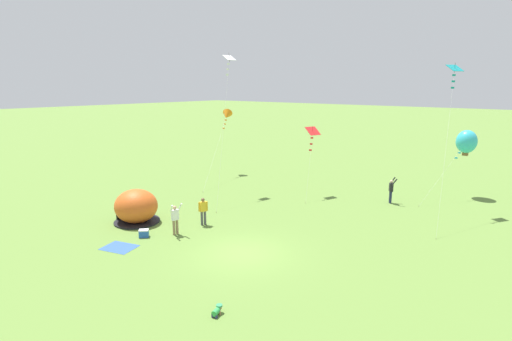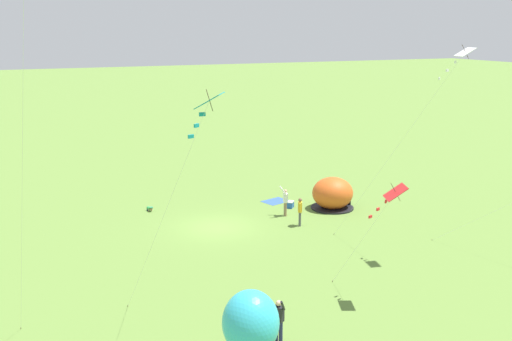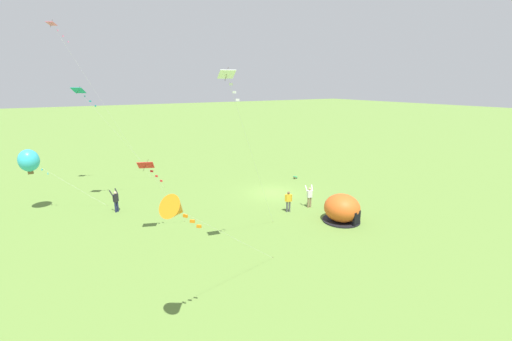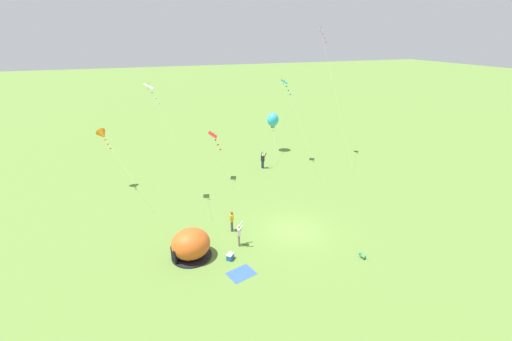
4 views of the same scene
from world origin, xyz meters
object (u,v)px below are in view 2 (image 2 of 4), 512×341
object	(u,v)px
person_watching_sky	(300,210)
kite_red	(392,196)
person_near_tent	(278,318)
cooler_box	(290,204)
kite_white	(458,60)
toddler_crawling	(150,209)
person_arms_raised	(285,201)
popup_tent	(333,194)
kite_cyan	(251,323)
kite_teal	(205,110)

from	to	relation	value
person_watching_sky	kite_red	bearing A→B (deg)	83.35
person_watching_sky	person_near_tent	world-z (taller)	person_near_tent
cooler_box	person_near_tent	distance (m)	17.48
person_near_tent	kite_white	xyz separation A→B (m)	(-11.73, -4.45, 9.11)
toddler_crawling	kite_white	xyz separation A→B (m)	(-12.16, 13.90, 9.93)
person_arms_raised	person_near_tent	bearing A→B (deg)	62.70
popup_tent	kite_cyan	xyz separation A→B (m)	(14.26, 19.64, 3.22)
toddler_crawling	person_watching_sky	world-z (taller)	person_watching_sky
toddler_crawling	popup_tent	bearing A→B (deg)	159.36
popup_tent	kite_teal	size ratio (longest dim) A/B	0.29
person_watching_sky	kite_teal	distance (m)	18.56
kite_cyan	kite_red	bearing A→B (deg)	-143.93
toddler_crawling	kite_red	xyz separation A→B (m)	(-6.35, 17.01, 4.59)
popup_tent	kite_cyan	bearing A→B (deg)	54.02
person_watching_sky	person_arms_raised	bearing A→B (deg)	-91.66
person_arms_raised	cooler_box	bearing A→B (deg)	-127.96
popup_tent	kite_red	distance (m)	14.19
person_near_tent	kite_cyan	world-z (taller)	kite_cyan
toddler_crawling	person_near_tent	world-z (taller)	person_near_tent
person_arms_raised	kite_teal	distance (m)	20.13
popup_tent	kite_white	bearing A→B (deg)	95.67
person_watching_sky	kite_cyan	size ratio (longest dim) A/B	0.30
popup_tent	toddler_crawling	xyz separation A→B (m)	(11.20, -4.22, -0.82)
person_arms_raised	kite_teal	size ratio (longest dim) A/B	0.19
person_near_tent	kite_red	bearing A→B (deg)	-167.28
person_watching_sky	person_near_tent	distance (m)	13.84
kite_cyan	person_watching_sky	bearing A→B (deg)	-121.50
person_arms_raised	kite_white	size ratio (longest dim) A/B	0.17
person_watching_sky	kite_white	world-z (taller)	kite_white
popup_tent	person_watching_sky	xyz separation A→B (m)	(3.62, 2.28, -0.03)
kite_teal	kite_white	distance (m)	15.96
person_arms_raised	kite_red	bearing A→B (deg)	84.18
popup_tent	kite_teal	distance (m)	22.28
cooler_box	kite_teal	size ratio (longest dim) A/B	0.06
popup_tent	toddler_crawling	bearing A→B (deg)	-20.64
person_watching_sky	kite_teal	size ratio (longest dim) A/B	0.17
person_watching_sky	kite_red	distance (m)	11.24
toddler_crawling	kite_cyan	xyz separation A→B (m)	(3.06, 23.86, 4.03)
toddler_crawling	person_watching_sky	bearing A→B (deg)	139.38
popup_tent	toddler_crawling	size ratio (longest dim) A/B	5.07
cooler_box	toddler_crawling	distance (m)	9.22
kite_red	toddler_crawling	bearing A→B (deg)	-69.52
kite_red	popup_tent	bearing A→B (deg)	-110.77
popup_tent	kite_red	world-z (taller)	kite_red
person_watching_sky	popup_tent	bearing A→B (deg)	-147.83
kite_red	kite_white	size ratio (longest dim) A/B	0.49
kite_teal	kite_red	world-z (taller)	kite_teal
cooler_box	person_arms_raised	size ratio (longest dim) A/B	0.34
kite_teal	kite_cyan	size ratio (longest dim) A/B	1.69
person_near_tent	kite_white	size ratio (longest dim) A/B	0.17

